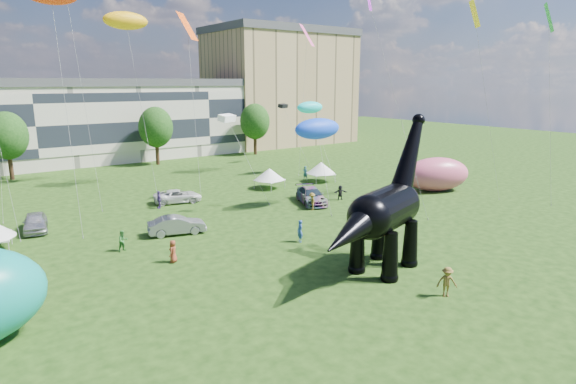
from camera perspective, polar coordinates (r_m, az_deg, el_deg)
ground at (r=29.83m, az=9.15°, el=-12.26°), size 220.00×220.00×0.00m
terrace_row at (r=81.79m, az=-28.32°, el=6.78°), size 78.00×11.00×12.00m
apartment_block at (r=102.72m, az=-0.93°, el=12.05°), size 28.00×18.00×22.00m
tree_mid_left at (r=72.38m, az=-30.41°, el=6.17°), size 5.20×5.20×9.44m
tree_mid_right at (r=77.06m, az=-15.42°, el=7.78°), size 5.20×5.20×9.44m
tree_far_right at (r=85.16m, az=-3.95°, el=8.66°), size 5.20×5.20×9.44m
dinosaur_sculpture at (r=32.57m, az=11.09°, el=-2.54°), size 13.07×5.74×10.76m
car_silver at (r=46.92m, az=-27.77°, el=-3.19°), size 2.67×4.90×1.58m
car_grey at (r=41.78m, az=-13.03°, el=-3.85°), size 5.05×2.88×1.57m
car_white at (r=52.59m, az=-12.93°, el=-0.49°), size 5.46×3.56×1.40m
car_dark at (r=50.97m, az=2.77°, el=-0.44°), size 4.32×6.16×1.66m
gazebo_near at (r=57.89m, az=-2.22°, el=2.12°), size 4.43×4.43×2.48m
gazebo_far at (r=61.98m, az=3.94°, el=2.86°), size 4.41×4.41×2.55m
inflatable_pink at (r=59.16m, az=17.19°, el=2.02°), size 8.91×6.88×3.99m
visitors at (r=40.23m, az=-7.74°, el=-4.14°), size 49.39×33.95×1.87m
kites at (r=54.09m, az=-14.14°, el=15.49°), size 61.46×38.91×29.73m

